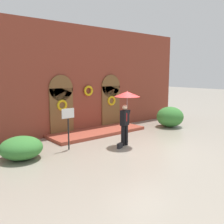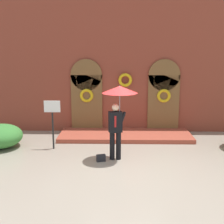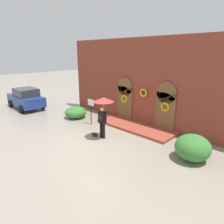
% 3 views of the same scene
% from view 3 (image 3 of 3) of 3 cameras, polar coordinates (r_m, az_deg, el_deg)
% --- Properties ---
extents(ground_plane, '(80.00, 80.00, 0.00)m').
position_cam_3_polar(ground_plane, '(10.92, -3.44, -8.73)').
color(ground_plane, gray).
extents(building_facade, '(14.00, 2.30, 5.60)m').
position_cam_3_polar(building_facade, '(13.18, 9.86, 7.69)').
color(building_facade, brown).
rests_on(building_facade, ground).
extents(person_with_umbrella, '(1.10, 1.10, 2.36)m').
position_cam_3_polar(person_with_umbrella, '(10.80, -2.49, 1.81)').
color(person_with_umbrella, black).
rests_on(person_with_umbrella, ground).
extents(handbag, '(0.30, 0.20, 0.22)m').
position_cam_3_polar(handbag, '(11.64, -4.97, -6.50)').
color(handbag, black).
rests_on(handbag, ground).
extents(sign_post, '(0.56, 0.06, 1.72)m').
position_cam_3_polar(sign_post, '(13.30, -6.06, 1.25)').
color(sign_post, black).
rests_on(sign_post, ground).
extents(shrub_left, '(1.55, 1.60, 0.83)m').
position_cam_3_polar(shrub_left, '(15.05, -10.34, -0.07)').
color(shrub_left, '#387A33').
rests_on(shrub_left, ground).
extents(shrub_right, '(1.58, 1.56, 1.19)m').
position_cam_3_polar(shrub_right, '(9.74, 22.06, -9.42)').
color(shrub_right, '#387A33').
rests_on(shrub_right, ground).
extents(parked_car, '(4.17, 2.15, 1.76)m').
position_cam_3_polar(parked_car, '(18.79, -23.38, 3.63)').
color(parked_car, navy).
rests_on(parked_car, ground).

